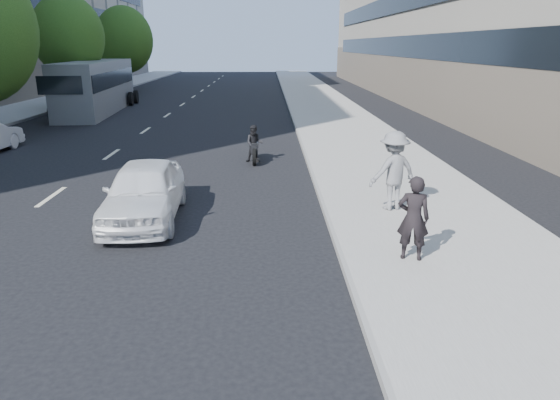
{
  "coord_description": "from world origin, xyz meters",
  "views": [
    {
      "loc": [
        -0.06,
        -6.32,
        4.31
      ],
      "look_at": [
        0.17,
        3.04,
        1.39
      ],
      "focal_mm": 32.0,
      "sensor_mm": 36.0,
      "label": 1
    }
  ],
  "objects_px": {
    "white_sedan_near": "(144,191)",
    "bus": "(97,87)",
    "pedestrian_woman": "(413,218)",
    "jogger": "(393,171)",
    "motorcycle": "(255,145)"
  },
  "relations": [
    {
      "from": "white_sedan_near",
      "to": "bus",
      "type": "bearing_deg",
      "value": 107.47
    },
    {
      "from": "pedestrian_woman",
      "to": "bus",
      "type": "bearing_deg",
      "value": -46.1
    },
    {
      "from": "pedestrian_woman",
      "to": "jogger",
      "type": "bearing_deg",
      "value": -82.5
    },
    {
      "from": "jogger",
      "to": "bus",
      "type": "distance_m",
      "value": 26.12
    },
    {
      "from": "jogger",
      "to": "white_sedan_near",
      "type": "xyz_separation_m",
      "value": [
        -6.42,
        -0.23,
        -0.43
      ]
    },
    {
      "from": "motorcycle",
      "to": "bus",
      "type": "distance_m",
      "value": 18.81
    },
    {
      "from": "pedestrian_woman",
      "to": "motorcycle",
      "type": "bearing_deg",
      "value": -56.33
    },
    {
      "from": "white_sedan_near",
      "to": "jogger",
      "type": "bearing_deg",
      "value": -0.95
    },
    {
      "from": "bus",
      "to": "jogger",
      "type": "bearing_deg",
      "value": -60.01
    },
    {
      "from": "jogger",
      "to": "bus",
      "type": "relative_size",
      "value": 0.17
    },
    {
      "from": "pedestrian_woman",
      "to": "motorcycle",
      "type": "relative_size",
      "value": 0.85
    },
    {
      "from": "jogger",
      "to": "white_sedan_near",
      "type": "relative_size",
      "value": 0.47
    },
    {
      "from": "pedestrian_woman",
      "to": "motorcycle",
      "type": "distance_m",
      "value": 10.13
    },
    {
      "from": "pedestrian_woman",
      "to": "motorcycle",
      "type": "height_order",
      "value": "pedestrian_woman"
    },
    {
      "from": "pedestrian_woman",
      "to": "white_sedan_near",
      "type": "xyz_separation_m",
      "value": [
        -6.05,
        2.99,
        -0.27
      ]
    }
  ]
}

